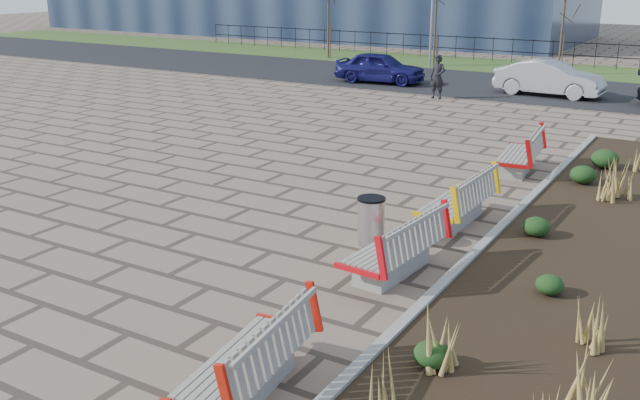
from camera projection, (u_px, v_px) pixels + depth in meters
The scene contains 18 objects.
ground at pixel (129, 296), 10.53m from camera, with size 120.00×120.00×0.00m, color brown.
planting_bed at pixel (634, 263), 11.56m from camera, with size 4.50×18.00×0.10m, color black.
planting_curb at pixel (494, 236), 12.68m from camera, with size 0.16×18.00×0.15m, color gray.
grass_verge_far at pixel (565, 71), 33.38m from camera, with size 80.00×5.00×0.04m, color #33511E.
road at pixel (531, 89), 28.49m from camera, with size 80.00×7.00×0.02m, color black.
bench_a at pixel (243, 356), 7.95m from camera, with size 0.90×2.10×1.00m, color red, non-canonical shape.
bench_b at pixel (393, 245), 11.12m from camera, with size 0.90×2.10×1.00m, color red, non-canonical shape.
bench_c at pixel (456, 198), 13.38m from camera, with size 0.90×2.10×1.00m, color yellow, non-canonical shape.
bench_d at pixel (518, 152), 16.73m from camera, with size 0.90×2.10×1.00m, color #AE0B0C, non-canonical shape.
litter_bin at pixel (371, 222), 12.34m from camera, with size 0.47×0.47×0.85m, color #B2B2B7.
pedestrian at pixel (438, 77), 26.09m from camera, with size 0.59×0.38×1.61m, color black.
car_blue at pixel (380, 67), 29.66m from camera, with size 1.50×3.73×1.27m, color #141353.
car_silver at pixel (549, 78), 26.68m from camera, with size 1.38×3.96×1.30m, color #9FA0A6.
tree_a at pixel (328, 19), 37.37m from camera, with size 1.40×1.40×4.00m, color #4C3D2D, non-canonical shape.
tree_b at pixel (435, 23), 34.45m from camera, with size 1.40×1.40×4.00m, color #4C3D2D, non-canonical shape.
tree_c at pixel (562, 29), 31.53m from camera, with size 1.40×1.40×4.00m, color #4C3D2D, non-canonical shape.
lamp_west at pixel (433, 2), 33.73m from camera, with size 0.24×0.60×6.00m, color gray, non-canonical shape.
railing_fence at pixel (574, 54), 34.42m from camera, with size 44.00×0.10×1.20m, color black, non-canonical shape.
Camera 1 is at (7.33, -6.77, 4.62)m, focal length 40.00 mm.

